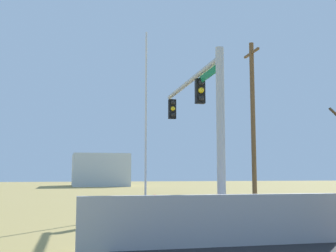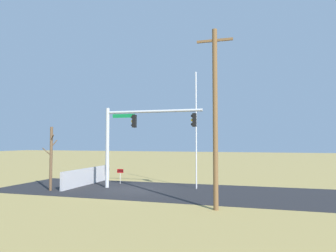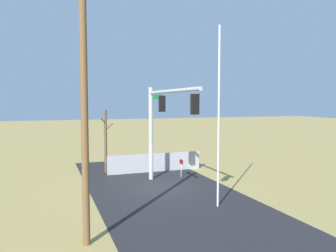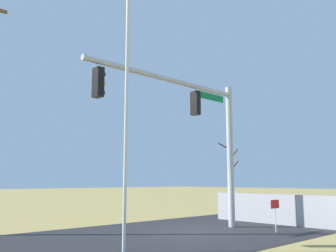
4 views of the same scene
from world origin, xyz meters
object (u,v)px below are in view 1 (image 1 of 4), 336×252
at_px(open_sign, 156,205).
at_px(distant_building, 100,170).
at_px(signal_mast, 201,109).
at_px(utility_pole, 253,120).
at_px(flagpole, 146,121).

bearing_deg(open_sign, distant_building, 178.85).
bearing_deg(signal_mast, utility_pole, 142.71).
bearing_deg(open_sign, signal_mast, 133.50).
height_order(flagpole, open_sign, flagpole).
bearing_deg(utility_pole, signal_mast, -37.29).
xyz_separation_m(utility_pole, open_sign, (8.85, -7.32, -3.98)).
xyz_separation_m(flagpole, distant_building, (-43.68, 0.25, -2.03)).
height_order(signal_mast, open_sign, signal_mast).
bearing_deg(open_sign, flagpole, 173.39).
distance_m(flagpole, open_sign, 7.46).
relative_size(flagpole, open_sign, 7.20).
bearing_deg(utility_pole, flagpole, -70.78).
relative_size(signal_mast, distant_building, 0.73).
relative_size(open_sign, distant_building, 0.12).
xyz_separation_m(signal_mast, flagpole, (-4.55, -1.36, 0.09)).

